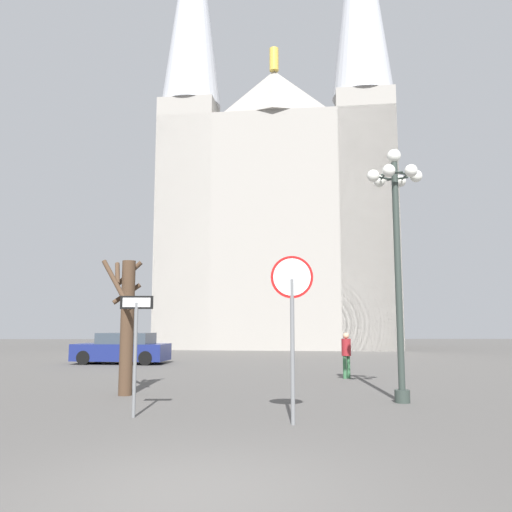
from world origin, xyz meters
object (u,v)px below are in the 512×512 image
at_px(one_way_arrow_sign, 136,339).
at_px(stop_sign, 292,304).
at_px(cathedral, 279,196).
at_px(pedestrian_walking, 346,351).
at_px(parked_car_near_navy, 123,349).
at_px(bare_tree, 126,321).
at_px(street_lamp, 397,231).

bearing_deg(one_way_arrow_sign, stop_sign, -14.60).
bearing_deg(cathedral, stop_sign, -92.94).
height_order(cathedral, pedestrian_walking, cathedral).
bearing_deg(parked_car_near_navy, bare_tree, -76.42).
bearing_deg(cathedral, pedestrian_walking, -87.78).
relative_size(street_lamp, bare_tree, 1.73).
relative_size(street_lamp, parked_car_near_navy, 1.38).
relative_size(stop_sign, parked_car_near_navy, 0.70).
bearing_deg(street_lamp, stop_sign, -136.24).
xyz_separation_m(cathedral, street_lamp, (1.19, -29.08, -8.04)).
bearing_deg(bare_tree, pedestrian_walking, 32.21).
bearing_deg(pedestrian_walking, stop_sign, -107.09).
relative_size(stop_sign, pedestrian_walking, 2.03).
relative_size(cathedral, parked_car_near_navy, 8.69).
height_order(stop_sign, bare_tree, bare_tree).
height_order(stop_sign, one_way_arrow_sign, stop_sign).
height_order(parked_car_near_navy, pedestrian_walking, pedestrian_walking).
bearing_deg(street_lamp, bare_tree, 168.56).
bearing_deg(one_way_arrow_sign, parked_car_near_navy, 104.17).
bearing_deg(cathedral, parked_car_near_navy, -116.78).
distance_m(parked_car_near_navy, pedestrian_walking, 11.58).
xyz_separation_m(cathedral, bare_tree, (-5.70, -27.68, -10.24)).
distance_m(cathedral, pedestrian_walking, 26.07).
height_order(cathedral, stop_sign, cathedral).
distance_m(cathedral, one_way_arrow_sign, 33.08).
bearing_deg(pedestrian_walking, street_lamp, -87.10).
relative_size(one_way_arrow_sign, pedestrian_walking, 1.56).
height_order(one_way_arrow_sign, pedestrian_walking, one_way_arrow_sign).
height_order(one_way_arrow_sign, street_lamp, street_lamp).
height_order(stop_sign, pedestrian_walking, stop_sign).
bearing_deg(parked_car_near_navy, cathedral, 63.22).
xyz_separation_m(stop_sign, parked_car_near_navy, (-6.75, 15.18, -1.54)).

